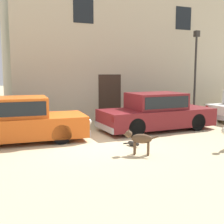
% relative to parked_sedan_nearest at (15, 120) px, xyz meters
% --- Properties ---
extents(ground_plane, '(80.00, 80.00, 0.00)m').
position_rel_parked_sedan_nearest_xyz_m(ground_plane, '(2.25, -0.97, -0.71)').
color(ground_plane, tan).
extents(parked_sedan_nearest, '(4.66, 2.03, 1.43)m').
position_rel_parked_sedan_nearest_xyz_m(parked_sedan_nearest, '(0.00, 0.00, 0.00)').
color(parked_sedan_nearest, '#D15619').
rests_on(parked_sedan_nearest, ground_plane).
extents(parked_sedan_second, '(4.55, 1.82, 1.43)m').
position_rel_parked_sedan_nearest_xyz_m(parked_sedan_second, '(5.18, -0.05, -0.00)').
color(parked_sedan_second, maroon).
rests_on(parked_sedan_second, ground_plane).
extents(apartment_block, '(12.17, 6.38, 7.17)m').
position_rel_parked_sedan_nearest_xyz_m(apartment_block, '(6.23, 5.93, 2.88)').
color(apartment_block, '#BCB299').
rests_on(apartment_block, ground_plane).
extents(stray_dog_spotted, '(0.83, 0.60, 0.69)m').
position_rel_parked_sedan_nearest_xyz_m(stray_dog_spotted, '(2.92, -2.83, -0.27)').
color(stray_dog_spotted, brown).
rests_on(stray_dog_spotted, ground_plane).
extents(stray_cat, '(0.26, 0.61, 0.16)m').
position_rel_parked_sedan_nearest_xyz_m(stray_cat, '(3.19, -1.96, -0.63)').
color(stray_cat, '#2D2B28').
rests_on(stray_cat, ground_plane).
extents(street_lamp, '(0.22, 0.22, 4.13)m').
position_rel_parked_sedan_nearest_xyz_m(street_lamp, '(8.45, 1.81, 1.91)').
color(street_lamp, '#2D2B28').
rests_on(street_lamp, ground_plane).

